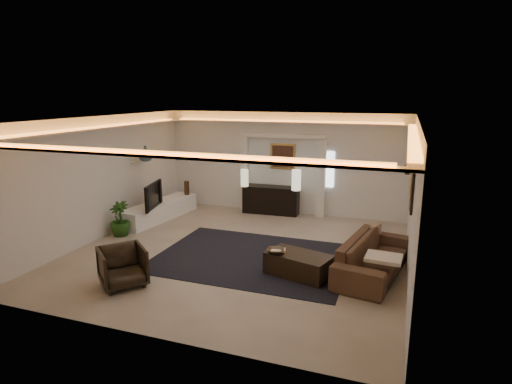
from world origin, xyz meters
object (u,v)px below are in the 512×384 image
(console, at_px, (271,200))
(coffee_table, at_px, (299,265))
(sofa, at_px, (374,257))
(armchair, at_px, (123,267))

(console, xyz_separation_m, coffee_table, (1.81, -3.97, -0.20))
(console, height_order, sofa, console)
(console, distance_m, sofa, 4.65)
(console, relative_size, coffee_table, 1.32)
(console, xyz_separation_m, armchair, (-1.09, -5.46, -0.04))
(armchair, bearing_deg, coffee_table, -22.02)
(console, distance_m, armchair, 5.57)
(console, xyz_separation_m, sofa, (3.15, -3.42, -0.05))
(console, bearing_deg, sofa, -50.17)
(sofa, bearing_deg, armchair, 126.10)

